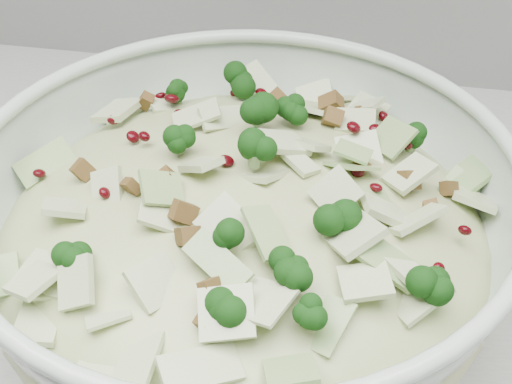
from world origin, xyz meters
TOP-DOWN VIEW (x-y plane):
  - mixing_bowl at (0.59, 1.60)m, footprint 0.48×0.48m
  - salad at (0.59, 1.60)m, footprint 0.41×0.41m

SIDE VIEW (x-z plane):
  - mixing_bowl at x=0.59m, z-range 0.90..1.05m
  - salad at x=0.59m, z-range 0.93..1.07m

